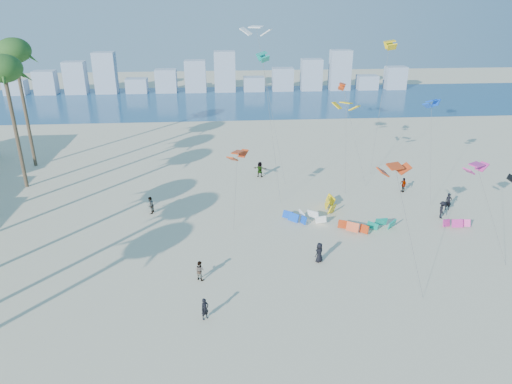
{
  "coord_description": "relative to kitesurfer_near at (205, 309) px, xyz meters",
  "views": [
    {
      "loc": [
        0.18,
        -20.91,
        20.32
      ],
      "look_at": [
        3.0,
        16.0,
        4.5
      ],
      "focal_mm": 33.45,
      "sensor_mm": 36.0,
      "label": 1
    }
  ],
  "objects": [
    {
      "name": "ground",
      "position": [
        1.22,
        -5.24,
        -0.79
      ],
      "size": [
        220.0,
        220.0,
        0.0
      ],
      "primitive_type": "plane",
      "color": "beige",
      "rests_on": "ground"
    },
    {
      "name": "kitesurfer_mid",
      "position": [
        -0.51,
        4.77,
        -0.0
      ],
      "size": [
        0.97,
        0.93,
        1.57
      ],
      "primitive_type": "imported",
      "rotation": [
        0.0,
        0.0,
        2.51
      ],
      "color": "gray",
      "rests_on": "ground"
    },
    {
      "name": "grounded_kites",
      "position": [
        13.12,
        13.41,
        -0.33
      ],
      "size": [
        17.6,
        8.26,
        1.03
      ],
      "color": "white",
      "rests_on": "ground"
    },
    {
      "name": "kitesurfer_near",
      "position": [
        0.0,
        0.0,
        0.0
      ],
      "size": [
        0.69,
        0.65,
        1.57
      ],
      "primitive_type": "imported",
      "rotation": [
        0.0,
        0.0,
        0.65
      ],
      "color": "black",
      "rests_on": "ground"
    },
    {
      "name": "ocean",
      "position": [
        1.22,
        66.76,
        -0.78
      ],
      "size": [
        220.0,
        220.0,
        0.0
      ],
      "primitive_type": "plane",
      "color": "navy",
      "rests_on": "ground"
    },
    {
      "name": "flying_kites",
      "position": [
        13.77,
        20.53,
        11.07
      ],
      "size": [
        26.28,
        28.87,
        17.15
      ],
      "color": "red",
      "rests_on": "ground"
    },
    {
      "name": "distant_skyline",
      "position": [
        0.03,
        76.76,
        2.3
      ],
      "size": [
        85.0,
        3.0,
        8.4
      ],
      "color": "#9EADBF",
      "rests_on": "ground"
    },
    {
      "name": "kitesurfers_far",
      "position": [
        10.95,
        17.67,
        0.08
      ],
      "size": [
        30.16,
        20.28,
        1.83
      ],
      "color": "black",
      "rests_on": "ground"
    }
  ]
}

